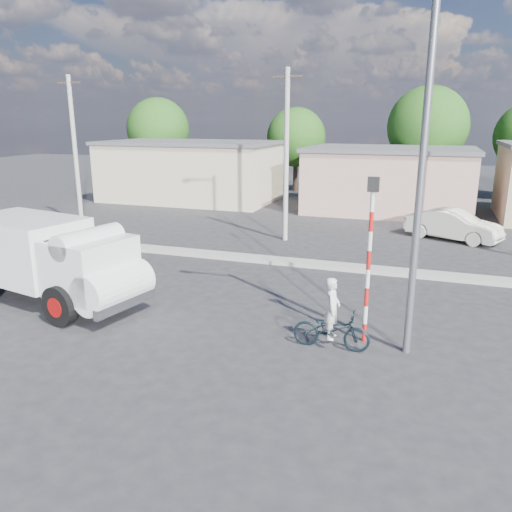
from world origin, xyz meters
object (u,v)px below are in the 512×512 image
(truck, at_px, (52,259))
(traffic_pole, at_px, (370,247))
(car_cream, at_px, (453,225))
(bicycle, at_px, (331,330))
(cyclist, at_px, (332,319))
(streetlight, at_px, (416,153))

(truck, relative_size, traffic_pole, 1.56)
(car_cream, height_order, traffic_pole, traffic_pole)
(truck, relative_size, car_cream, 1.52)
(bicycle, xyz_separation_m, traffic_pole, (0.75, 0.72, 2.08))
(bicycle, height_order, cyclist, cyclist)
(truck, height_order, cyclist, truck)
(bicycle, relative_size, car_cream, 0.44)
(car_cream, bearing_deg, streetlight, -162.87)
(cyclist, height_order, traffic_pole, traffic_pole)
(bicycle, distance_m, cyclist, 0.28)
(streetlight, bearing_deg, traffic_pole, 162.27)
(cyclist, relative_size, streetlight, 0.18)
(cyclist, height_order, streetlight, streetlight)
(bicycle, distance_m, streetlight, 4.77)
(truck, relative_size, streetlight, 0.76)
(truck, relative_size, bicycle, 3.45)
(bicycle, xyz_separation_m, cyclist, (0.00, 0.00, 0.28))
(cyclist, distance_m, car_cream, 14.32)
(truck, xyz_separation_m, bicycle, (9.00, -0.37, -0.96))
(truck, xyz_separation_m, cyclist, (9.00, -0.37, -0.68))
(truck, xyz_separation_m, streetlight, (10.69, 0.05, 3.48))
(truck, bearing_deg, bicycle, 9.21)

